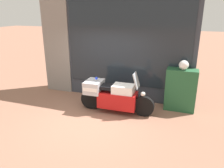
% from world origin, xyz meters
% --- Properties ---
extents(ground_plane, '(60.00, 60.00, 0.00)m').
position_xyz_m(ground_plane, '(0.00, 0.00, 0.00)').
color(ground_plane, '#8E604C').
extents(shop_building, '(5.52, 0.55, 3.81)m').
position_xyz_m(shop_building, '(-0.44, 2.00, 1.91)').
color(shop_building, '#333842').
rests_on(shop_building, ground).
extents(window_display, '(3.99, 0.30, 1.87)m').
position_xyz_m(window_display, '(0.46, 2.03, 0.45)').
color(window_display, slate).
rests_on(window_display, ground).
extents(paramedic_motorcycle, '(2.36, 0.69, 1.33)m').
position_xyz_m(paramedic_motorcycle, '(0.40, 0.69, 0.55)').
color(paramedic_motorcycle, black).
rests_on(paramedic_motorcycle, ground).
extents(utility_cabinet, '(0.94, 0.46, 1.34)m').
position_xyz_m(utility_cabinet, '(2.38, 1.55, 0.67)').
color(utility_cabinet, '#235633').
rests_on(utility_cabinet, ground).
extents(white_helmet, '(0.29, 0.29, 0.29)m').
position_xyz_m(white_helmet, '(2.39, 1.50, 1.49)').
color(white_helmet, white).
rests_on(white_helmet, utility_cabinet).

